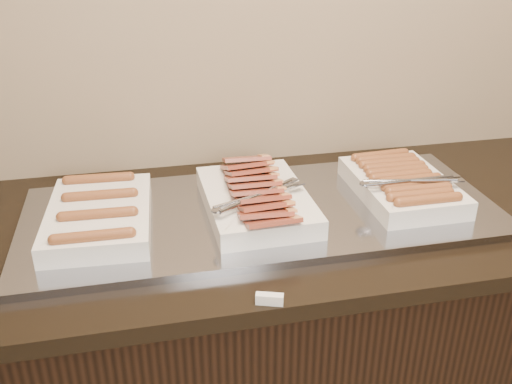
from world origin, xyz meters
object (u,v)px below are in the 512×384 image
counter (262,350)px  warming_tray (262,212)px  dish_center (256,198)px  dish_right (402,184)px  dish_left (99,215)px

counter → warming_tray: (-0.00, 0.00, 0.46)m
dish_center → dish_right: size_ratio=1.15×
warming_tray → dish_left: bearing=180.0°
warming_tray → dish_center: size_ratio=3.00×
dish_center → dish_right: 0.40m
dish_center → dish_right: (0.40, -0.00, -0.00)m
dish_center → warming_tray: bearing=10.4°
dish_left → warming_tray: bearing=3.2°
counter → dish_left: bearing=180.0°
counter → dish_right: size_ratio=5.91×
counter → dish_center: (-0.02, -0.00, 0.50)m
dish_left → dish_right: (0.78, -0.00, 0.01)m
warming_tray → dish_right: (0.38, -0.00, 0.04)m
warming_tray → dish_left: dish_left is taller
dish_center → dish_left: bearing=178.2°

